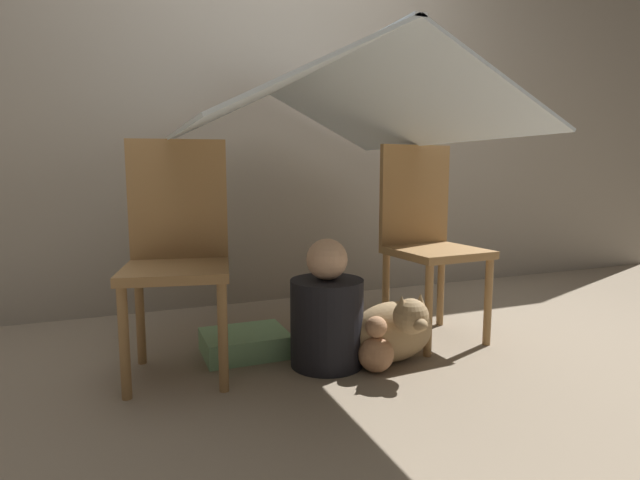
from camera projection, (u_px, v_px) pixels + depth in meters
name	position (u px, v px, depth m)	size (l,w,h in m)	color
ground_plane	(341.00, 374.00, 1.99)	(8.80, 8.80, 0.00)	gray
wall_back	(255.00, 97.00, 2.98)	(7.00, 0.05, 2.50)	gray
chair_left	(178.00, 247.00, 1.98)	(0.47, 0.47, 0.93)	olive
chair_right	(427.00, 234.00, 2.42)	(0.42, 0.42, 0.93)	olive
sheet_canopy	(320.00, 103.00, 2.05)	(1.20, 1.47, 0.30)	silver
person_front	(327.00, 314.00, 2.07)	(0.30, 0.30, 0.53)	black
dog	(395.00, 329.00, 2.08)	(0.38, 0.33, 0.33)	#9E7F56
floor_cushion	(245.00, 343.00, 2.21)	(0.36, 0.29, 0.10)	#7FB27F
plush_toy	(376.00, 349.00, 2.01)	(0.15, 0.15, 0.23)	tan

